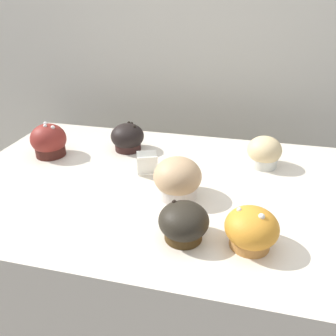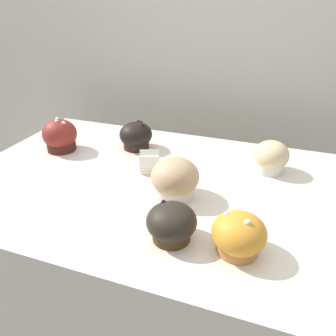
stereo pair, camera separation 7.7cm
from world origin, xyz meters
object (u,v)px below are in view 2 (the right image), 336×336
object	(u,v)px
muffin_back_right	(136,136)
muffin_back_center	(175,179)
muffin_back_left	(271,157)
muffin_front_left	(172,223)
muffin_front_right	(239,235)
muffin_front_center	(60,136)

from	to	relation	value
muffin_back_right	muffin_back_center	bearing A→B (deg)	-47.66
muffin_back_right	muffin_back_left	bearing A→B (deg)	-2.22
muffin_front_left	muffin_front_right	world-z (taller)	muffin_front_right
muffin_back_center	muffin_back_right	bearing A→B (deg)	132.34
muffin_back_left	muffin_front_left	world-z (taller)	muffin_back_left
muffin_front_center	muffin_back_left	distance (m)	0.59
muffin_back_left	muffin_front_left	size ratio (longest dim) A/B	0.95
muffin_front_center	muffin_back_center	size ratio (longest dim) A/B	0.90
muffin_back_right	muffin_front_right	size ratio (longest dim) A/B	0.99
muffin_front_center	muffin_front_left	bearing A→B (deg)	-31.50
muffin_back_left	muffin_front_left	distance (m)	0.37
muffin_back_left	muffin_back_center	distance (m)	0.28
muffin_front_center	muffin_back_left	xyz separation A→B (m)	(0.59, 0.07, -0.00)
muffin_back_left	muffin_back_center	size ratio (longest dim) A/B	0.83
muffin_back_right	muffin_back_center	distance (m)	0.29
muffin_back_right	muffin_front_left	size ratio (longest dim) A/B	1.02
muffin_front_left	muffin_back_center	distance (m)	0.15
muffin_front_center	muffin_front_right	size ratio (longest dim) A/B	1.01
muffin_front_right	muffin_back_right	bearing A→B (deg)	135.74
muffin_back_right	muffin_front_right	bearing A→B (deg)	-44.26
muffin_back_right	muffin_back_center	xyz separation A→B (m)	(0.19, -0.21, 0.01)
muffin_front_center	muffin_front_left	world-z (taller)	muffin_front_center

